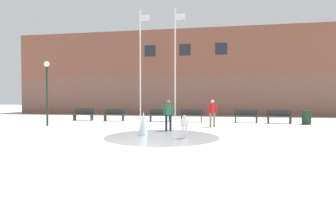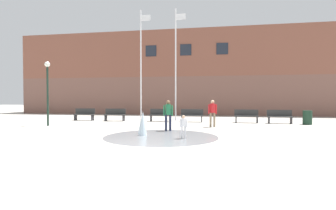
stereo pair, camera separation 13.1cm
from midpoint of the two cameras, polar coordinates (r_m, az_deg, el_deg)
The scene contains 16 objects.
ground_plane at distance 8.79m, azimuth -8.81°, elevation -9.67°, with size 100.00×100.00×0.00m, color #B2ADA3.
library_building at distance 28.92m, azimuth 4.16°, elevation 6.61°, with size 36.00×6.05×8.54m.
splash_fountain at distance 11.88m, azimuth -3.93°, elevation -5.42°, with size 5.02×5.02×1.12m.
park_bench_left_of_flagpoles at distance 20.91m, azimuth -18.07°, elevation -1.91°, with size 1.60×0.44×0.91m.
park_bench_under_left_flagpole at distance 19.91m, azimuth -11.78°, elevation -2.03°, with size 1.60×0.44×0.91m.
park_bench_center at distance 19.08m, azimuth -1.92°, elevation -2.15°, with size 1.60×0.44×0.91m.
park_bench_under_right_flagpole at distance 18.78m, azimuth 4.93°, elevation -2.22°, with size 1.60×0.44×0.91m.
park_bench_near_trashcan at distance 18.83m, azimuth 16.40°, elevation -2.26°, with size 1.60×0.44×0.91m.
park_bench_far_right at distance 19.03m, azimuth 22.83°, elevation -2.28°, with size 1.60×0.44×0.91m.
adult_watching at distance 13.52m, azimuth -0.20°, elevation -1.74°, with size 0.50×0.39×1.59m.
adult_near_bench at distance 15.55m, azimuth 9.41°, elevation -1.33°, with size 0.50×0.39×1.59m.
child_running at distance 10.97m, azimuth 3.23°, elevation -4.36°, with size 0.31×0.24×0.99m.
flagpole_left at distance 20.37m, azimuth -6.16°, elevation 9.28°, with size 0.80×0.10×8.41m.
flagpole_right at distance 19.82m, azimuth 1.46°, elevation 9.44°, with size 0.80×0.10×8.36m.
lamp_post_left_lane at distance 17.61m, azimuth -25.06°, elevation 4.17°, with size 0.32×0.32×3.92m.
trash_can at distance 19.05m, azimuth 27.75°, elevation -2.42°, with size 0.56×0.56×0.90m, color #193323.
Camera 1 is at (2.66, -8.19, 1.70)m, focal length 28.00 mm.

